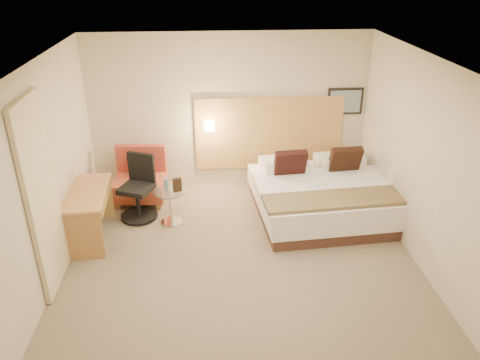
{
  "coord_description": "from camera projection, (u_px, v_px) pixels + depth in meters",
  "views": [
    {
      "loc": [
        -0.4,
        -5.27,
        3.81
      ],
      "look_at": [
        0.03,
        0.47,
        1.02
      ],
      "focal_mm": 35.0,
      "sensor_mm": 36.0,
      "label": 1
    }
  ],
  "objects": [
    {
      "name": "floor",
      "position": [
        240.0,
        262.0,
        6.42
      ],
      "size": [
        4.8,
        5.0,
        0.02
      ],
      "primitive_type": "cube",
      "color": "#7D6B54",
      "rests_on": "ground"
    },
    {
      "name": "ceiling",
      "position": [
        240.0,
        63.0,
        5.24
      ],
      "size": [
        4.8,
        5.0,
        0.02
      ],
      "primitive_type": "cube",
      "color": "white",
      "rests_on": "floor"
    },
    {
      "name": "wall_back",
      "position": [
        229.0,
        112.0,
        8.08
      ],
      "size": [
        4.8,
        0.02,
        2.7
      ],
      "primitive_type": "cube",
      "color": "beige",
      "rests_on": "floor"
    },
    {
      "name": "wall_front",
      "position": [
        265.0,
        310.0,
        3.58
      ],
      "size": [
        4.8,
        0.02,
        2.7
      ],
      "primitive_type": "cube",
      "color": "beige",
      "rests_on": "floor"
    },
    {
      "name": "wall_left",
      "position": [
        42.0,
        179.0,
        5.67
      ],
      "size": [
        0.02,
        5.0,
        2.7
      ],
      "primitive_type": "cube",
      "color": "beige",
      "rests_on": "floor"
    },
    {
      "name": "wall_right",
      "position": [
        427.0,
        167.0,
        5.99
      ],
      "size": [
        0.02,
        5.0,
        2.7
      ],
      "primitive_type": "cube",
      "color": "beige",
      "rests_on": "floor"
    },
    {
      "name": "headboard_panel",
      "position": [
        269.0,
        133.0,
        8.27
      ],
      "size": [
        2.6,
        0.04,
        1.3
      ],
      "primitive_type": "cube",
      "color": "tan",
      "rests_on": "wall_back"
    },
    {
      "name": "art_frame",
      "position": [
        345.0,
        101.0,
        8.13
      ],
      "size": [
        0.62,
        0.03,
        0.47
      ],
      "primitive_type": "cube",
      "color": "black",
      "rests_on": "wall_back"
    },
    {
      "name": "art_canvas",
      "position": [
        345.0,
        102.0,
        8.11
      ],
      "size": [
        0.54,
        0.01,
        0.39
      ],
      "primitive_type": "cube",
      "color": "slate",
      "rests_on": "wall_back"
    },
    {
      "name": "lamp_arm",
      "position": [
        209.0,
        125.0,
        8.07
      ],
      "size": [
        0.02,
        0.12,
        0.02
      ],
      "primitive_type": "cylinder",
      "rotation": [
        1.57,
        0.0,
        0.0
      ],
      "color": "silver",
      "rests_on": "wall_back"
    },
    {
      "name": "lamp_shade",
      "position": [
        209.0,
        126.0,
        8.01
      ],
      "size": [
        0.15,
        0.15,
        0.15
      ],
      "primitive_type": "cube",
      "color": "#FEECC6",
      "rests_on": "wall_back"
    },
    {
      "name": "curtain",
      "position": [
        42.0,
        198.0,
        5.5
      ],
      "size": [
        0.06,
        0.9,
        2.42
      ],
      "primitive_type": "cube",
      "color": "beige",
      "rests_on": "wall_left"
    },
    {
      "name": "bottle_a",
      "position": [
        166.0,
        185.0,
        7.1
      ],
      "size": [
        0.07,
        0.07,
        0.2
      ],
      "primitive_type": "cylinder",
      "rotation": [
        0.0,
        0.0,
        0.31
      ],
      "color": "#7899BA",
      "rests_on": "side_table"
    },
    {
      "name": "bottle_b",
      "position": [
        166.0,
        184.0,
        7.13
      ],
      "size": [
        0.07,
        0.07,
        0.2
      ],
      "primitive_type": "cylinder",
      "rotation": [
        0.0,
        0.0,
        0.31
      ],
      "color": "#86B4CF",
      "rests_on": "side_table"
    },
    {
      "name": "menu_folder",
      "position": [
        177.0,
        185.0,
        7.08
      ],
      "size": [
        0.14,
        0.09,
        0.22
      ],
      "primitive_type": "cube",
      "rotation": [
        0.0,
        0.0,
        0.31
      ],
      "color": "#312014",
      "rests_on": "side_table"
    },
    {
      "name": "bed",
      "position": [
        321.0,
        195.0,
        7.49
      ],
      "size": [
        2.24,
        2.19,
        1.03
      ],
      "color": "#472C23",
      "rests_on": "floor"
    },
    {
      "name": "lounge_chair",
      "position": [
        140.0,
        180.0,
        7.93
      ],
      "size": [
        0.88,
        0.78,
        0.89
      ],
      "color": "#996B48",
      "rests_on": "floor"
    },
    {
      "name": "side_table",
      "position": [
        171.0,
        205.0,
        7.23
      ],
      "size": [
        0.62,
        0.62,
        0.55
      ],
      "color": "silver",
      "rests_on": "floor"
    },
    {
      "name": "desk",
      "position": [
        90.0,
        201.0,
        6.73
      ],
      "size": [
        0.62,
        1.25,
        0.76
      ],
      "color": "#C07F4B",
      "rests_on": "floor"
    },
    {
      "name": "desk_chair",
      "position": [
        139.0,
        193.0,
        7.36
      ],
      "size": [
        0.75,
        0.75,
        1.02
      ],
      "color": "black",
      "rests_on": "floor"
    }
  ]
}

